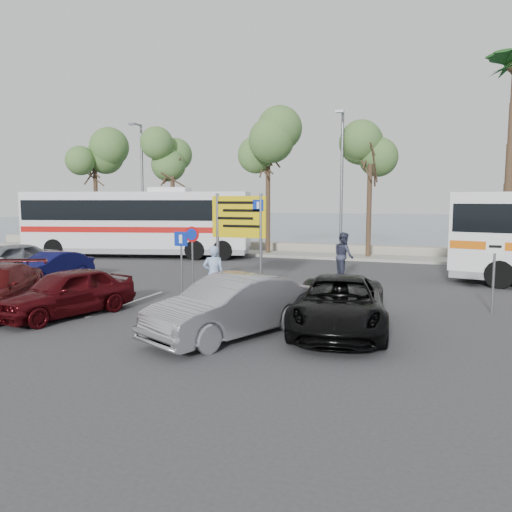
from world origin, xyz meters
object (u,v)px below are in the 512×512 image
(street_lamp_left, at_px, (142,180))
(street_lamp_right, at_px, (341,177))
(car_silver_a, at_px, (6,261))
(suv_black, at_px, (339,304))
(coach_bus_left, at_px, (138,225))
(pedestrian_near, at_px, (214,274))
(direction_sign, at_px, (239,224))
(pedestrian_far, at_px, (344,255))
(car_silver_b, at_px, (231,307))
(car_red, at_px, (66,292))
(car_blue, at_px, (51,267))

(street_lamp_left, relative_size, street_lamp_right, 1.00)
(car_silver_a, height_order, suv_black, car_silver_a)
(coach_bus_left, xyz_separation_m, car_silver_a, (-0.68, -9.00, -1.12))
(street_lamp_left, bearing_deg, pedestrian_near, -49.87)
(direction_sign, bearing_deg, pedestrian_far, 43.64)
(direction_sign, xyz_separation_m, car_silver_b, (2.50, -6.70, -1.68))
(direction_sign, xyz_separation_m, car_silver_a, (-10.04, -1.70, -1.66))
(pedestrian_near, bearing_deg, direction_sign, -105.67)
(car_red, distance_m, pedestrian_far, 11.50)
(suv_black, distance_m, pedestrian_near, 4.91)
(car_silver_a, bearing_deg, pedestrian_near, 6.20)
(coach_bus_left, bearing_deg, car_silver_a, -94.33)
(street_lamp_left, relative_size, suv_black, 1.60)
(car_red, bearing_deg, coach_bus_left, 131.77)
(street_lamp_left, xyz_separation_m, suv_black, (15.90, -15.55, -3.90))
(street_lamp_right, xyz_separation_m, car_silver_b, (0.50, -17.02, -3.85))
(street_lamp_left, distance_m, car_silver_b, 22.06)
(coach_bus_left, bearing_deg, car_silver_b, -49.74)
(direction_sign, bearing_deg, car_silver_b, -69.56)
(direction_sign, bearing_deg, suv_black, -46.86)
(street_lamp_left, xyz_separation_m, car_blue, (3.36, -12.02, -3.99))
(direction_sign, height_order, car_blue, direction_sign)
(street_lamp_right, distance_m, coach_bus_left, 12.06)
(pedestrian_far, bearing_deg, suv_black, 156.58)
(car_silver_a, distance_m, suv_black, 15.35)
(street_lamp_left, bearing_deg, suv_black, -44.36)
(street_lamp_left, xyz_separation_m, direction_sign, (11.00, -10.32, -2.17))
(car_blue, height_order, car_red, car_red)
(suv_black, distance_m, car_silver_b, 2.82)
(pedestrian_near, bearing_deg, car_red, 20.37)
(pedestrian_near, relative_size, pedestrian_far, 0.95)
(pedestrian_near, bearing_deg, car_silver_b, 97.84)
(street_lamp_right, distance_m, suv_black, 16.29)
(suv_black, height_order, car_silver_b, car_silver_b)
(street_lamp_right, relative_size, car_silver_a, 1.78)
(car_red, xyz_separation_m, car_silver_b, (5.34, -0.39, 0.06))
(street_lamp_left, relative_size, car_blue, 2.17)
(direction_sign, bearing_deg, street_lamp_right, 79.06)
(car_silver_a, relative_size, pedestrian_near, 2.37)
(car_silver_a, distance_m, pedestrian_far, 14.40)
(street_lamp_right, distance_m, pedestrian_far, 8.03)
(car_silver_a, bearing_deg, direction_sign, 24.11)
(car_silver_b, relative_size, pedestrian_near, 2.41)
(street_lamp_right, height_order, car_red, street_lamp_right)
(car_red, distance_m, suv_black, 7.81)
(direction_sign, relative_size, car_red, 0.88)
(car_red, bearing_deg, car_silver_a, 163.53)
(pedestrian_far, bearing_deg, street_lamp_right, -21.14)
(street_lamp_right, height_order, coach_bus_left, street_lamp_right)
(car_red, xyz_separation_m, pedestrian_far, (6.30, 9.61, 0.30))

